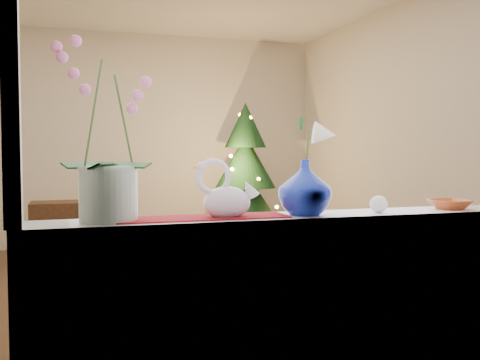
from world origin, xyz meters
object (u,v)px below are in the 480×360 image
object	(u,v)px
amber_dish	(450,205)
side_table	(75,232)
swan	(227,190)
blue_vase	(305,183)
orchid_pot	(108,130)
xmas_tree	(245,176)
paperweight	(379,204)

from	to	relation	value
amber_dish	side_table	distance (m)	4.23
swan	blue_vase	bearing A→B (deg)	-1.53
swan	blue_vase	size ratio (longest dim) A/B	0.99
orchid_pot	swan	world-z (taller)	orchid_pot
swan	xmas_tree	bearing A→B (deg)	70.02
paperweight	xmas_tree	size ratio (longest dim) A/B	0.04
paperweight	amber_dish	xyz separation A→B (m)	(0.40, 0.03, -0.02)
amber_dish	xmas_tree	size ratio (longest dim) A/B	0.09
swan	side_table	xyz separation A→B (m)	(-0.59, 3.84, -0.70)
blue_vase	swan	bearing A→B (deg)	179.55
orchid_pot	paperweight	xyz separation A→B (m)	(1.16, -0.06, -0.32)
swan	side_table	world-z (taller)	swan
xmas_tree	side_table	world-z (taller)	xmas_tree
blue_vase	side_table	size ratio (longest dim) A/B	0.31
paperweight	side_table	bearing A→B (deg)	108.39
side_table	swan	bearing A→B (deg)	-81.11
orchid_pot	swan	xyz separation A→B (m)	(0.47, -0.03, -0.24)
orchid_pot	side_table	size ratio (longest dim) A/B	0.80
xmas_tree	orchid_pot	bearing A→B (deg)	-114.66
blue_vase	amber_dish	xyz separation A→B (m)	(0.75, 0.01, -0.12)
amber_dish	xmas_tree	distance (m)	4.13
amber_dish	side_table	bearing A→B (deg)	113.76
blue_vase	xmas_tree	bearing A→B (deg)	75.51
side_table	blue_vase	bearing A→B (deg)	-76.16
blue_vase	paperweight	xyz separation A→B (m)	(0.34, -0.02, -0.10)
orchid_pot	xmas_tree	distance (m)	4.52
amber_dish	side_table	xyz separation A→B (m)	(-1.69, 3.83, -0.61)
paperweight	amber_dish	bearing A→B (deg)	4.52
orchid_pot	blue_vase	world-z (taller)	orchid_pot
swan	amber_dish	size ratio (longest dim) A/B	1.70
orchid_pot	side_table	world-z (taller)	orchid_pot
paperweight	amber_dish	size ratio (longest dim) A/B	0.49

